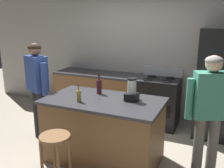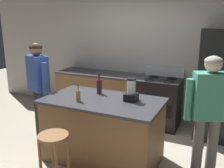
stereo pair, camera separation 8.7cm
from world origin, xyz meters
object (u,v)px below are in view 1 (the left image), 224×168
stove_range (158,102)px  bottle_vinegar (79,95)px  bar_stool (55,147)px  person_by_sink_right (210,106)px  blender_appliance (132,91)px  person_by_island_left (37,83)px  bottle_wine (99,86)px  kitchen_island (103,130)px

stove_range → bottle_vinegar: size_ratio=4.63×
bar_stool → bottle_vinegar: size_ratio=2.89×
person_by_sink_right → blender_appliance: person_by_sink_right is taller
person_by_sink_right → bottle_vinegar: (-1.62, -0.39, 0.04)m
person_by_island_left → bottle_vinegar: (1.01, -0.36, 0.01)m
bar_stool → person_by_sink_right: bearing=31.3°
person_by_sink_right → blender_appliance: 1.00m
person_by_sink_right → bottle_wine: size_ratio=5.01×
bar_stool → blender_appliance: bearing=56.3°
kitchen_island → blender_appliance: (0.37, 0.12, 0.59)m
person_by_island_left → blender_appliance: size_ratio=5.18×
kitchen_island → bar_stool: kitchen_island is taller
stove_range → person_by_sink_right: (0.95, -1.35, 0.49)m
stove_range → bottle_wine: bearing=-114.7°
bottle_wine → person_by_island_left: bearing=-175.8°
person_by_island_left → bar_stool: (1.03, -0.95, -0.46)m
kitchen_island → blender_appliance: blender_appliance is taller
bar_stool → bottle_vinegar: bearing=91.8°
person_by_island_left → bar_stool: bearing=-42.6°
blender_appliance → person_by_island_left: bearing=179.0°
bar_stool → blender_appliance: size_ratio=2.17×
bottle_wine → bar_stool: bearing=-93.4°
bottle_vinegar → bottle_wine: bearing=79.8°
person_by_sink_right → bottle_wine: (-1.54, 0.05, 0.07)m
kitchen_island → bar_stool: (-0.24, -0.80, 0.07)m
kitchen_island → bottle_wine: bottle_wine is taller
stove_range → person_by_island_left: size_ratio=0.67×
blender_appliance → person_by_sink_right: bearing=3.2°
kitchen_island → bottle_wine: 0.64m
bottle_vinegar → bar_stool: bearing=-88.2°
person_by_sink_right → bottle_vinegar: bearing=-166.5°
kitchen_island → bottle_vinegar: (-0.26, -0.21, 0.54)m
person_by_sink_right → kitchen_island: bearing=-172.7°
person_by_sink_right → bar_stool: person_by_sink_right is taller
kitchen_island → blender_appliance: size_ratio=5.23×
person_by_island_left → person_by_sink_right: bearing=0.6°
stove_range → kitchen_island: bearing=-105.4°
stove_range → bottle_vinegar: bottle_vinegar is taller
kitchen_island → person_by_sink_right: person_by_sink_right is taller
blender_appliance → kitchen_island: bearing=-162.2°
stove_range → bottle_vinegar: (-0.68, -1.74, 0.53)m
person_by_island_left → bottle_wine: (1.09, 0.08, 0.04)m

